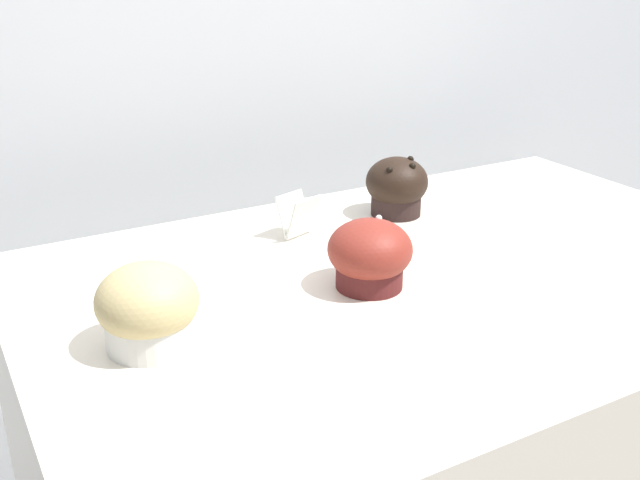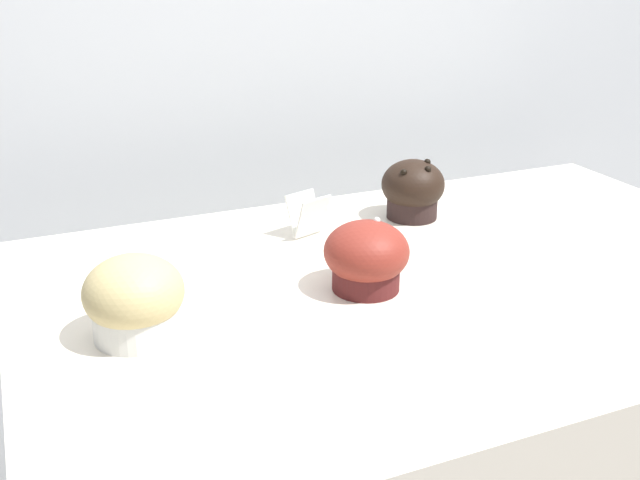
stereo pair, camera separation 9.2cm
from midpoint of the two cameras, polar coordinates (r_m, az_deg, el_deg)
wall_back at (r=1.47m, az=-2.09°, el=4.76°), size 3.20×0.10×1.80m
muffin_front_center at (r=0.88m, az=6.53°, el=-1.36°), size 0.10×0.10×0.09m
muffin_back_left at (r=0.79m, az=-10.75°, el=-4.55°), size 0.10×0.10×0.09m
muffin_back_right at (r=1.12m, az=9.42°, el=3.77°), size 0.09×0.09×0.09m
price_card at (r=1.04m, az=1.61°, el=1.88°), size 0.06×0.05×0.06m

